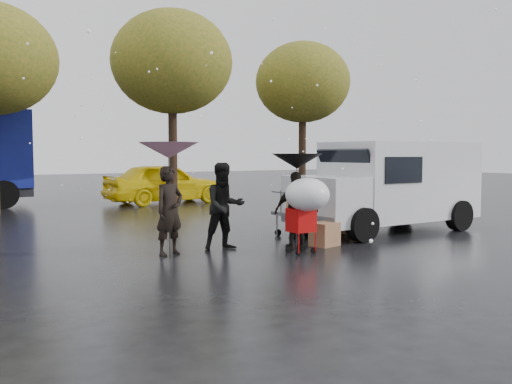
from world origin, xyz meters
TOP-DOWN VIEW (x-y plane):
  - ground at (0.00, 0.00)m, footprint 90.00×90.00m
  - person_pink at (-1.62, 1.05)m, footprint 0.70×0.56m
  - person_middle at (-0.46, 0.98)m, footprint 0.94×0.78m
  - person_black at (0.73, 0.17)m, footprint 0.99×0.63m
  - umbrella_pink at (-1.62, 1.05)m, footprint 1.12×1.12m
  - umbrella_black at (0.73, 0.17)m, footprint 1.01×1.01m
  - vendor_cart at (2.15, 1.53)m, footprint 1.52×0.80m
  - shopping_cart at (0.56, -0.36)m, footprint 0.84×0.84m
  - white_van at (4.31, 1.08)m, footprint 4.91×2.18m
  - box_ground_near at (1.50, 0.22)m, footprint 0.63×0.55m
  - box_ground_far at (3.18, 1.38)m, footprint 0.55×0.50m
  - yellow_taxi at (2.66, 11.16)m, footprint 4.71×2.05m
  - tree_row at (-0.47, 10.00)m, footprint 21.60×4.40m

SIDE VIEW (x-z plane):
  - ground at x=0.00m, z-range 0.00..0.00m
  - box_ground_far at x=3.18m, z-range 0.00..0.35m
  - box_ground_near at x=1.50m, z-range 0.00..0.49m
  - vendor_cart at x=2.15m, z-range 0.09..1.36m
  - person_black at x=0.73m, z-range 0.00..1.57m
  - yellow_taxi at x=2.66m, z-range 0.00..1.58m
  - person_pink at x=-1.62m, z-range 0.00..1.68m
  - person_middle at x=-0.46m, z-range 0.00..1.74m
  - shopping_cart at x=0.56m, z-range 0.33..1.80m
  - white_van at x=4.31m, z-range 0.06..2.26m
  - umbrella_black at x=0.73m, z-range 0.81..2.73m
  - umbrella_pink at x=-1.62m, z-range 0.91..3.05m
  - tree_row at x=-0.47m, z-range 1.46..8.58m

